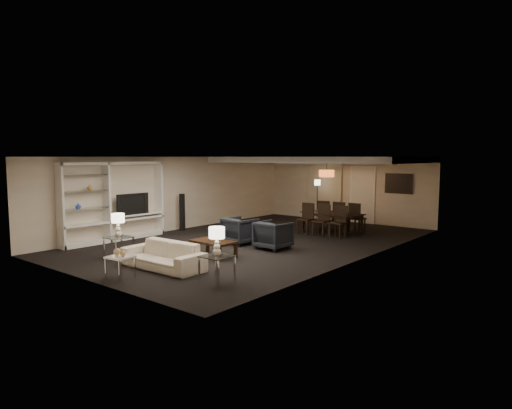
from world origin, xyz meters
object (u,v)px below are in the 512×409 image
at_px(chair_nl, 305,219).
at_px(chair_nm, 321,220).
at_px(pendant_light, 327,174).
at_px(side_table_left, 119,247).
at_px(coffee_table, 213,249).
at_px(side_table_right, 217,269).
at_px(chair_nr, 338,222).
at_px(chair_fm, 341,216).
at_px(vase_blue, 78,206).
at_px(floor_lamp, 317,200).
at_px(armchair_left, 240,231).
at_px(armchair_right, 273,235).
at_px(marble_table, 121,267).
at_px(chair_fr, 357,218).
at_px(sofa, 163,255).
at_px(table_lamp_left, 118,225).
at_px(dining_table, 331,223).
at_px(table_lamp_right, 217,241).
at_px(chair_fl, 326,215).
at_px(floor_speaker, 182,212).
at_px(vase_amber, 90,187).
at_px(television, 131,204).

relative_size(chair_nl, chair_nm, 1.00).
height_order(pendant_light, side_table_left, pendant_light).
xyz_separation_m(coffee_table, side_table_right, (1.70, -1.60, 0.06)).
xyz_separation_m(coffee_table, chair_nr, (1.11, 4.31, 0.30)).
bearing_deg(side_table_right, chair_fm, 99.38).
bearing_deg(chair_nr, side_table_left, -115.21).
bearing_deg(chair_nl, vase_blue, -125.90).
relative_size(side_table_right, chair_nr, 0.57).
bearing_deg(floor_lamp, chair_nm, -56.07).
bearing_deg(coffee_table, pendant_light, 91.79).
relative_size(armchair_left, chair_nl, 0.84).
relative_size(armchair_right, chair_fm, 0.84).
bearing_deg(marble_table, pendant_light, 91.22).
xyz_separation_m(coffee_table, chair_fr, (1.11, 5.61, 0.30)).
xyz_separation_m(sofa, chair_nr, (1.11, 5.91, 0.20)).
distance_m(table_lamp_left, dining_table, 6.94).
bearing_deg(armchair_left, table_lamp_right, 129.81).
bearing_deg(side_table_right, chair_nl, 106.86).
xyz_separation_m(pendant_light, chair_nl, (0.09, -1.46, -1.42)).
distance_m(coffee_table, floor_lamp, 7.34).
xyz_separation_m(coffee_table, side_table_left, (-1.70, -1.60, 0.06)).
relative_size(chair_nr, chair_fl, 1.00).
bearing_deg(chair_fm, floor_speaker, 32.82).
xyz_separation_m(sofa, side_table_right, (1.70, 0.00, -0.04)).
bearing_deg(dining_table, vase_amber, -117.49).
distance_m(television, floor_lamp, 7.33).
bearing_deg(armchair_left, television, 29.90).
bearing_deg(chair_fm, floor_lamp, -45.21).
xyz_separation_m(television, vase_blue, (-0.03, -1.70, 0.07)).
xyz_separation_m(chair_nl, chair_fm, (0.60, 1.30, 0.00)).
bearing_deg(chair_nr, coffee_table, -104.21).
height_order(armchair_right, floor_speaker, floor_speaker).
relative_size(armchair_right, side_table_left, 1.49).
distance_m(floor_speaker, floor_lamp, 5.45).
height_order(pendant_light, sofa, pendant_light).
xyz_separation_m(side_table_right, chair_nr, (-0.59, 5.91, 0.23)).
distance_m(side_table_left, floor_speaker, 4.32).
relative_size(armchair_left, floor_speaker, 0.67).
height_order(chair_fm, floor_lamp, floor_lamp).
bearing_deg(armchair_right, chair_fl, -78.11).
bearing_deg(table_lamp_right, floor_speaker, 144.62).
bearing_deg(chair_nr, table_lamp_right, -84.09).
distance_m(sofa, coffee_table, 1.60).
height_order(marble_table, vase_blue, vase_blue).
xyz_separation_m(coffee_table, chair_fm, (0.51, 5.61, 0.30)).
bearing_deg(armchair_right, floor_speaker, -5.08).
xyz_separation_m(side_table_left, chair_fl, (1.61, 7.21, 0.23)).
height_order(coffee_table, side_table_left, side_table_left).
height_order(pendant_light, table_lamp_right, pendant_light).
bearing_deg(pendant_light, chair_fr, -7.21).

